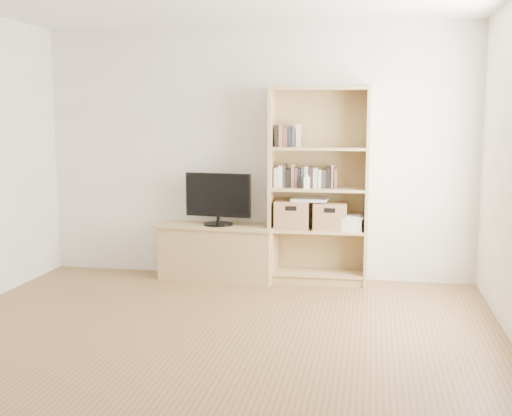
% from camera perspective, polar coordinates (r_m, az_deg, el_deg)
% --- Properties ---
extents(floor, '(4.50, 5.00, 0.01)m').
position_cam_1_polar(floor, '(4.56, -5.80, -13.40)').
color(floor, brown).
rests_on(floor, ground).
extents(back_wall, '(4.50, 0.02, 2.60)m').
position_cam_1_polar(back_wall, '(6.69, 0.00, 4.90)').
color(back_wall, silver).
rests_on(back_wall, floor).
extents(tv_stand, '(1.22, 0.53, 0.54)m').
position_cam_1_polar(tv_stand, '(6.69, -3.35, -4.01)').
color(tv_stand, tan).
rests_on(tv_stand, floor).
extents(bookshelf, '(1.00, 0.37, 1.98)m').
position_cam_1_polar(bookshelf, '(6.46, 5.58, 1.99)').
color(bookshelf, tan).
rests_on(bookshelf, floor).
extents(television, '(0.70, 0.14, 0.54)m').
position_cam_1_polar(television, '(6.59, -3.39, 0.82)').
color(television, black).
rests_on(television, tv_stand).
extents(books_row_mid, '(0.83, 0.16, 0.22)m').
position_cam_1_polar(books_row_mid, '(6.47, 5.61, 2.80)').
color(books_row_mid, '#C3B1A6').
rests_on(books_row_mid, bookshelf).
extents(books_row_upper, '(0.41, 0.16, 0.21)m').
position_cam_1_polar(books_row_upper, '(6.46, 3.70, 6.38)').
color(books_row_upper, '#C3B1A6').
rests_on(books_row_upper, bookshelf).
extents(baby_monitor, '(0.07, 0.05, 0.11)m').
position_cam_1_polar(baby_monitor, '(6.35, 4.53, 2.22)').
color(baby_monitor, white).
rests_on(baby_monitor, bookshelf).
extents(basket_left, '(0.36, 0.30, 0.28)m').
position_cam_1_polar(basket_left, '(6.51, 3.22, -0.58)').
color(basket_left, olive).
rests_on(basket_left, bookshelf).
extents(basket_right, '(0.34, 0.28, 0.27)m').
position_cam_1_polar(basket_right, '(6.48, 6.61, -0.71)').
color(basket_right, olive).
rests_on(basket_right, bookshelf).
extents(laptop, '(0.37, 0.27, 0.03)m').
position_cam_1_polar(laptop, '(6.47, 4.80, 0.75)').
color(laptop, silver).
rests_on(laptop, basket_left).
extents(magazine_stack, '(0.20, 0.28, 0.13)m').
position_cam_1_polar(magazine_stack, '(6.49, 8.54, -1.38)').
color(magazine_stack, beige).
rests_on(magazine_stack, bookshelf).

